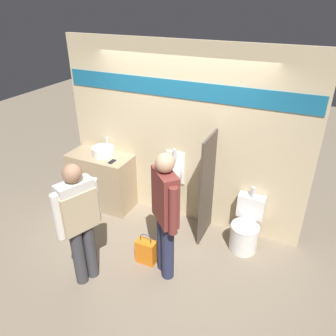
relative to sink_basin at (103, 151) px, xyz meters
name	(u,v)px	position (x,y,z in m)	size (l,w,h in m)	color
ground_plane	(163,234)	(1.23, -0.37, -0.98)	(16.00, 16.00, 0.00)	gray
display_wall	(180,137)	(1.23, 0.23, 0.38)	(3.71, 0.07, 2.70)	beige
sink_counter	(102,180)	(-0.05, -0.05, -0.52)	(1.05, 0.51, 0.92)	tan
sink_basin	(103,151)	(0.00, 0.00, 0.00)	(0.36, 0.36, 0.27)	white
cell_phone	(112,162)	(0.26, -0.15, -0.06)	(0.07, 0.14, 0.01)	black
divider_near_counter	(207,188)	(1.78, -0.08, -0.19)	(0.03, 0.57, 1.59)	#4C4238
urinal_near_counter	(172,175)	(1.18, 0.05, -0.19)	(0.32, 0.33, 1.18)	silver
toilet	(246,229)	(2.39, -0.10, -0.69)	(0.40, 0.56, 0.87)	white
person_in_vest	(79,217)	(0.73, -1.53, -0.04)	(0.35, 0.53, 1.62)	#3D3D42
person_with_lanyard	(165,212)	(1.58, -1.02, -0.05)	(0.46, 0.44, 1.70)	#282D4C
shopping_bag	(146,251)	(1.27, -0.97, -0.81)	(0.26, 0.15, 0.47)	orange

